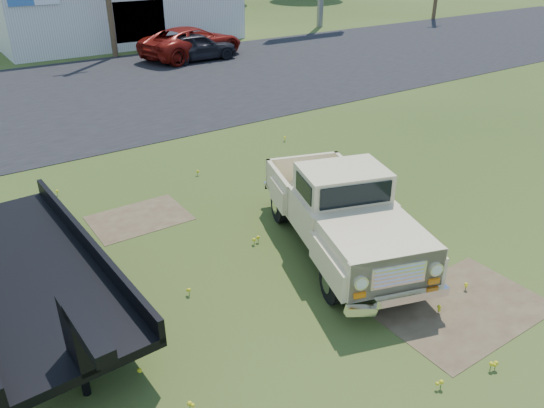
# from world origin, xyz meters

# --- Properties ---
(ground) EXTENTS (140.00, 140.00, 0.00)m
(ground) POSITION_xyz_m (0.00, 0.00, 0.00)
(ground) COLOR #2E4516
(ground) RESTS_ON ground
(asphalt_lot) EXTENTS (90.00, 14.00, 0.02)m
(asphalt_lot) POSITION_xyz_m (0.00, 15.00, 0.00)
(asphalt_lot) COLOR black
(asphalt_lot) RESTS_ON ground
(dirt_patch_a) EXTENTS (3.00, 2.00, 0.01)m
(dirt_patch_a) POSITION_xyz_m (1.50, -3.00, 0.00)
(dirt_patch_a) COLOR #4E3D29
(dirt_patch_a) RESTS_ON ground
(dirt_patch_b) EXTENTS (2.20, 1.60, 0.01)m
(dirt_patch_b) POSITION_xyz_m (-2.00, 3.50, 0.00)
(dirt_patch_b) COLOR #4E3D29
(dirt_patch_b) RESTS_ON ground
(commercial_building) EXTENTS (14.20, 8.20, 4.15)m
(commercial_building) POSITION_xyz_m (6.00, 26.99, 2.10)
(commercial_building) COLOR beige
(commercial_building) RESTS_ON ground
(vintage_pickup_truck) EXTENTS (3.50, 5.56, 1.88)m
(vintage_pickup_truck) POSITION_xyz_m (0.97, -0.23, 0.94)
(vintage_pickup_truck) COLOR beige
(vintage_pickup_truck) RESTS_ON ground
(flatbed_trailer) EXTENTS (2.49, 6.71, 1.81)m
(flatbed_trailer) POSITION_xyz_m (-4.77, 1.32, 0.90)
(flatbed_trailer) COLOR black
(flatbed_trailer) RESTS_ON ground
(red_pickup) EXTENTS (6.31, 4.03, 1.62)m
(red_pickup) POSITION_xyz_m (7.39, 19.32, 0.81)
(red_pickup) COLOR maroon
(red_pickup) RESTS_ON ground
(dark_sedan) EXTENTS (4.25, 1.72, 1.45)m
(dark_sedan) POSITION_xyz_m (7.23, 18.54, 0.72)
(dark_sedan) COLOR black
(dark_sedan) RESTS_ON ground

